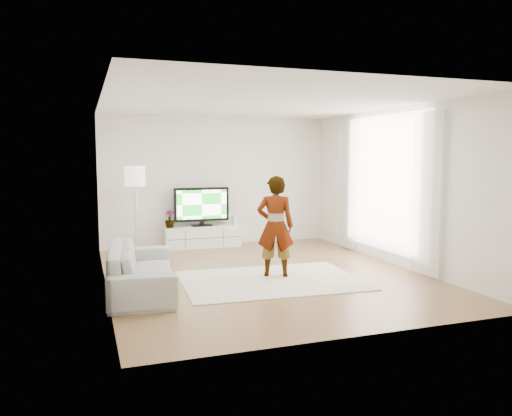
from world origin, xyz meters
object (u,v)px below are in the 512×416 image
object	(u,v)px
floor_lamp	(135,180)
television	(202,205)
rug	(271,280)
player	(275,226)
media_console	(202,237)
sofa	(142,269)

from	to	relation	value
floor_lamp	television	bearing A→B (deg)	21.59
rug	floor_lamp	size ratio (longest dim) A/B	1.58
floor_lamp	player	bearing A→B (deg)	-51.07
media_console	floor_lamp	xyz separation A→B (m)	(-1.43, -0.54, 1.26)
media_console	floor_lamp	world-z (taller)	floor_lamp
media_console	player	size ratio (longest dim) A/B	1.00
sofa	floor_lamp	distance (m)	2.84
television	player	xyz separation A→B (m)	(0.52, -2.98, -0.08)
sofa	floor_lamp	bearing A→B (deg)	1.98
media_console	sofa	bearing A→B (deg)	-117.37
media_console	player	world-z (taller)	player
media_console	player	bearing A→B (deg)	-79.98
rug	floor_lamp	distance (m)	3.52
floor_lamp	sofa	bearing A→B (deg)	-94.14
floor_lamp	media_console	bearing A→B (deg)	20.63
player	sofa	xyz separation A→B (m)	(-2.14, -0.17, -0.50)
rug	sofa	world-z (taller)	sofa
television	floor_lamp	size ratio (longest dim) A/B	0.68
sofa	floor_lamp	xyz separation A→B (m)	(0.19, 2.58, 1.16)
television	player	distance (m)	3.03
player	rug	bearing A→B (deg)	76.39
player	sofa	bearing A→B (deg)	25.27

